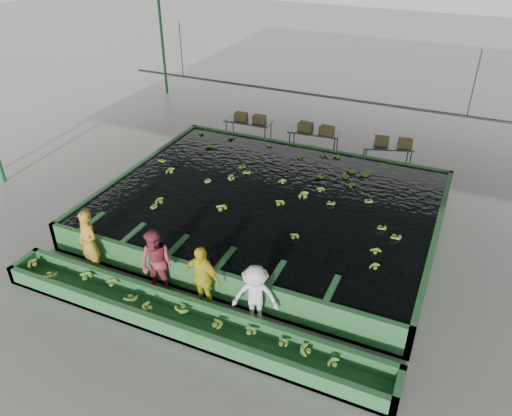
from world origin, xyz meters
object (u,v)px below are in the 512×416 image
at_px(sorting_trough, 184,319).
at_px(packing_table_left, 249,130).
at_px(worker_c, 202,278).
at_px(box_stack_left, 250,121).
at_px(box_stack_mid, 316,132).
at_px(worker_a, 89,243).
at_px(packing_table_mid, 314,142).
at_px(flotation_tank, 269,208).
at_px(worker_d, 255,296).
at_px(box_stack_right, 393,145).
at_px(worker_b, 157,264).
at_px(packing_table_right, 387,156).

xyz_separation_m(sorting_trough, packing_table_left, (-3.19, 10.46, 0.19)).
height_order(worker_c, box_stack_left, worker_c).
distance_m(packing_table_left, box_stack_mid, 2.97).
bearing_deg(worker_c, box_stack_left, 116.22).
height_order(sorting_trough, worker_a, worker_a).
xyz_separation_m(sorting_trough, packing_table_mid, (-0.34, 10.46, 0.20)).
bearing_deg(box_stack_left, packing_table_mid, 0.14).
bearing_deg(flotation_tank, worker_d, -71.26).
height_order(worker_a, packing_table_mid, worker_a).
xyz_separation_m(box_stack_left, box_stack_right, (5.82, 0.05, -0.05)).
bearing_deg(worker_a, flotation_tank, 67.82).
height_order(packing_table_left, box_stack_right, box_stack_right).
height_order(worker_d, box_stack_right, worker_d).
bearing_deg(box_stack_mid, flotation_tank, -87.25).
distance_m(worker_b, box_stack_mid, 9.62).
xyz_separation_m(packing_table_left, packing_table_mid, (2.85, -0.01, 0.01)).
bearing_deg(worker_b, packing_table_mid, 85.33).
bearing_deg(packing_table_mid, packing_table_left, 179.84).
height_order(worker_a, worker_d, worker_a).
bearing_deg(worker_c, worker_a, -171.96).
xyz_separation_m(worker_c, box_stack_left, (-3.17, 9.65, -0.02)).
bearing_deg(worker_d, box_stack_right, 65.53).
xyz_separation_m(packing_table_right, box_stack_left, (-5.67, 0.02, 0.46)).
bearing_deg(box_stack_right, flotation_tank, -116.65).
height_order(box_stack_left, box_stack_right, box_stack_left).
height_order(worker_c, packing_table_left, worker_c).
distance_m(sorting_trough, packing_table_left, 10.94).
height_order(sorting_trough, packing_table_mid, packing_table_mid).
xyz_separation_m(worker_a, packing_table_left, (0.13, 9.66, -0.51)).
relative_size(worker_c, box_stack_mid, 1.26).
height_order(worker_d, packing_table_left, worker_d).
height_order(sorting_trough, packing_table_left, packing_table_left).
xyz_separation_m(worker_a, packing_table_right, (5.88, 9.63, -0.53)).
xyz_separation_m(worker_c, box_stack_right, (2.65, 9.70, -0.07)).
relative_size(packing_table_left, box_stack_mid, 1.35).
distance_m(sorting_trough, packing_table_mid, 10.46).
relative_size(sorting_trough, packing_table_mid, 5.04).
height_order(packing_table_mid, box_stack_mid, box_stack_mid).
bearing_deg(box_stack_mid, packing_table_left, 178.23).
relative_size(sorting_trough, box_stack_right, 7.30).
xyz_separation_m(worker_d, box_stack_left, (-4.57, 9.65, 0.05)).
relative_size(sorting_trough, packing_table_left, 5.19).
bearing_deg(box_stack_right, packing_table_right, -152.44).
bearing_deg(box_stack_right, sorting_trough, -104.48).
bearing_deg(packing_table_mid, sorting_trough, -88.11).
bearing_deg(worker_b, worker_a, -179.53).
distance_m(sorting_trough, packing_table_right, 10.74).
bearing_deg(packing_table_right, worker_a, -121.41).
height_order(flotation_tank, worker_b, worker_b).
bearing_deg(worker_c, box_stack_mid, 99.91).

